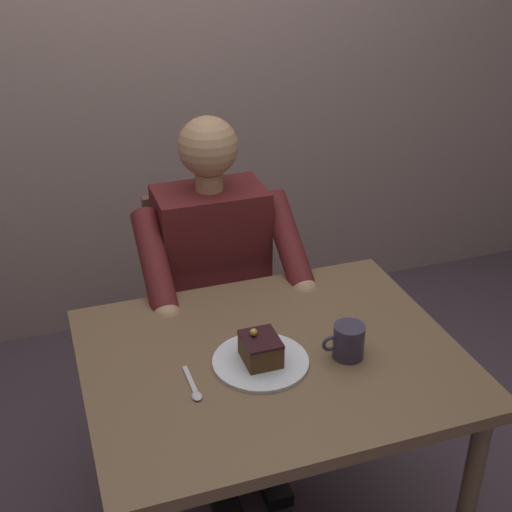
% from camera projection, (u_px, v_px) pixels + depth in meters
% --- Properties ---
extents(dining_table, '(0.99, 0.79, 0.76)m').
position_uv_depth(dining_table, '(272.00, 383.00, 1.87)').
color(dining_table, brown).
rests_on(dining_table, ground).
extents(chair, '(0.42, 0.42, 0.90)m').
position_uv_depth(chair, '(207.00, 304.00, 2.53)').
color(chair, brown).
rests_on(chair, ground).
extents(seated_person, '(0.53, 0.58, 1.23)m').
position_uv_depth(seated_person, '(219.00, 294.00, 2.32)').
color(seated_person, maroon).
rests_on(seated_person, ground).
extents(dessert_plate, '(0.25, 0.25, 0.01)m').
position_uv_depth(dessert_plate, '(261.00, 361.00, 1.79)').
color(dessert_plate, white).
rests_on(dessert_plate, dining_table).
extents(cake_slice, '(0.09, 0.11, 0.09)m').
position_uv_depth(cake_slice, '(261.00, 349.00, 1.77)').
color(cake_slice, '#4F3117').
rests_on(cake_slice, dessert_plate).
extents(coffee_cup, '(0.12, 0.08, 0.09)m').
position_uv_depth(coffee_cup, '(348.00, 341.00, 1.80)').
color(coffee_cup, '#3A3047').
rests_on(coffee_cup, dining_table).
extents(dessert_spoon, '(0.03, 0.14, 0.01)m').
position_uv_depth(dessert_spoon, '(194.00, 388.00, 1.70)').
color(dessert_spoon, silver).
rests_on(dessert_spoon, dining_table).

